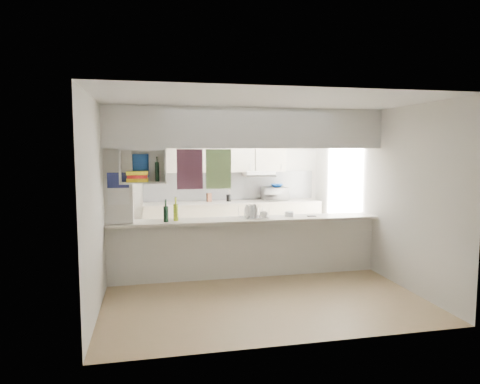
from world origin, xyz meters
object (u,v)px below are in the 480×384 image
object	(u,v)px
microwave	(275,194)
dish_rack	(254,212)
wine_bottles	(171,213)
bowl	(277,185)

from	to	relation	value
microwave	dish_rack	xyz separation A→B (m)	(-0.97, -2.08, -0.05)
wine_bottles	dish_rack	bearing A→B (deg)	2.68
bowl	dish_rack	world-z (taller)	bowl
bowl	dish_rack	size ratio (longest dim) A/B	0.57
wine_bottles	microwave	bearing A→B (deg)	43.50
wine_bottles	bowl	bearing A→B (deg)	43.30
bowl	wine_bottles	size ratio (longest dim) A/B	0.73
microwave	dish_rack	distance (m)	2.29
dish_rack	bowl	bearing A→B (deg)	57.73
dish_rack	wine_bottles	distance (m)	1.28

